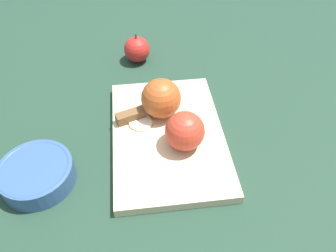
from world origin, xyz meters
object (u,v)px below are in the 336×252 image
(apple_half_left, at_px, (185,131))
(apple_half_right, at_px, (161,98))
(knife, at_px, (133,116))
(apple_whole, at_px, (137,49))
(bowl, at_px, (37,173))

(apple_half_left, height_order, apple_half_right, apple_half_right)
(apple_half_right, relative_size, knife, 0.60)
(apple_half_left, relative_size, knife, 0.55)
(apple_half_right, xyz_separation_m, knife, (-0.01, 0.06, -0.03))
(apple_whole, height_order, bowl, apple_whole)
(apple_whole, bearing_deg, apple_half_right, -170.92)
(apple_half_right, height_order, bowl, apple_half_right)
(knife, xyz_separation_m, bowl, (-0.13, 0.19, -0.01))
(bowl, bearing_deg, apple_half_right, -61.69)
(apple_half_left, xyz_separation_m, knife, (0.09, 0.10, -0.03))
(apple_half_right, distance_m, knife, 0.07)
(apple_whole, bearing_deg, bowl, 150.53)
(knife, relative_size, bowl, 1.03)
(apple_half_left, height_order, apple_whole, apple_half_left)
(apple_half_right, relative_size, apple_whole, 1.06)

